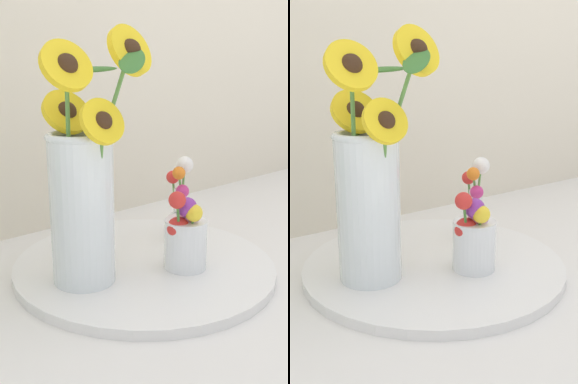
% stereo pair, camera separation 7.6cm
% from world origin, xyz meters
% --- Properties ---
extents(ground_plane, '(6.00, 6.00, 0.00)m').
position_xyz_m(ground_plane, '(0.00, 0.00, 0.00)').
color(ground_plane, silver).
extents(serving_tray, '(0.51, 0.51, 0.02)m').
position_xyz_m(serving_tray, '(-0.04, 0.08, 0.01)').
color(serving_tray, white).
rests_on(serving_tray, ground_plane).
extents(mason_jar_sunflowers, '(0.21, 0.23, 0.45)m').
position_xyz_m(mason_jar_sunflowers, '(-0.17, 0.08, 0.19)').
color(mason_jar_sunflowers, silver).
rests_on(mason_jar_sunflowers, serving_tray).
extents(vase_small_center, '(0.09, 0.08, 0.16)m').
position_xyz_m(vase_small_center, '(-0.01, -0.00, 0.08)').
color(vase_small_center, white).
rests_on(vase_small_center, serving_tray).
extents(vase_bulb_right, '(0.08, 0.07, 0.18)m').
position_xyz_m(vase_bulb_right, '(0.10, 0.12, 0.09)').
color(vase_bulb_right, white).
rests_on(vase_bulb_right, serving_tray).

